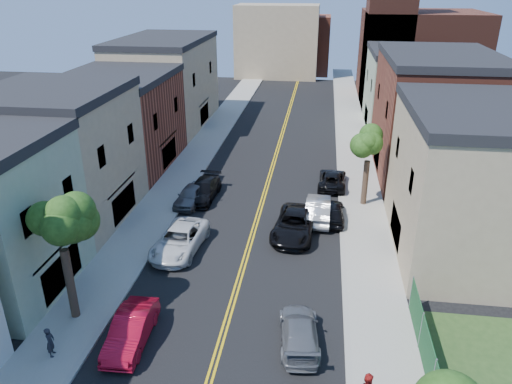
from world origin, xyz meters
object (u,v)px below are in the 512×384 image
at_px(black_car_right, 333,212).
at_px(black_suv_lane, 295,224).
at_px(black_car_left, 203,190).
at_px(red_sedan, 131,330).
at_px(grey_car_right, 299,332).
at_px(white_pickup, 180,240).
at_px(grey_car_left, 191,195).
at_px(dark_car_right_far, 332,179).
at_px(silver_car_right, 318,209).
at_px(pedestrian_left, 50,342).

xyz_separation_m(black_car_right, black_suv_lane, (-2.62, -2.50, 0.10)).
relative_size(black_car_left, black_car_right, 1.23).
bearing_deg(black_car_right, red_sedan, 56.00).
relative_size(black_car_left, black_suv_lane, 0.88).
bearing_deg(black_suv_lane, grey_car_right, -79.27).
bearing_deg(white_pickup, grey_car_left, 103.85).
relative_size(red_sedan, black_car_right, 1.10).
height_order(dark_car_right_far, black_suv_lane, black_suv_lane).
height_order(red_sedan, black_car_left, red_sedan).
bearing_deg(black_car_left, grey_car_left, -120.56).
bearing_deg(white_pickup, black_car_right, 34.44).
distance_m(black_car_left, dark_car_right_far, 10.97).
bearing_deg(white_pickup, black_suv_lane, 28.12).
bearing_deg(silver_car_right, white_pickup, 34.15).
relative_size(grey_car_right, dark_car_right_far, 0.95).
xyz_separation_m(white_pickup, silver_car_right, (8.80, 5.75, 0.04)).
bearing_deg(red_sedan, silver_car_right, 56.80).
height_order(grey_car_right, silver_car_right, silver_car_right).
bearing_deg(dark_car_right_far, black_car_right, 92.48).
distance_m(silver_car_right, dark_car_right_far, 6.34).
xyz_separation_m(grey_car_left, grey_car_right, (9.30, -14.73, -0.06)).
distance_m(black_car_left, black_car_right, 10.57).
distance_m(grey_car_right, dark_car_right_far, 19.76).
distance_m(white_pickup, grey_car_left, 7.12).
bearing_deg(dark_car_right_far, red_sedan, 67.22).
bearing_deg(black_car_right, dark_car_right_far, -89.77).
height_order(white_pickup, black_car_left, white_pickup).
bearing_deg(dark_car_right_far, white_pickup, 53.00).
height_order(grey_car_left, silver_car_right, silver_car_right).
height_order(grey_car_left, black_car_right, grey_car_left).
relative_size(grey_car_right, black_suv_lane, 0.79).
relative_size(grey_car_left, black_car_right, 1.03).
distance_m(red_sedan, white_pickup, 8.76).
xyz_separation_m(white_pickup, pedestrian_left, (-3.22, -10.27, 0.13)).
bearing_deg(grey_car_right, black_suv_lane, -91.18).
bearing_deg(black_car_right, black_car_left, -13.49).
bearing_deg(black_suv_lane, pedestrian_left, -122.15).
distance_m(red_sedan, dark_car_right_far, 22.94).
height_order(black_car_left, silver_car_right, silver_car_right).
height_order(black_suv_lane, pedestrian_left, pedestrian_left).
height_order(grey_car_right, black_suv_lane, black_suv_lane).
height_order(red_sedan, dark_car_right_far, red_sedan).
bearing_deg(grey_car_right, pedestrian_left, 6.68).
height_order(silver_car_right, dark_car_right_far, silver_car_right).
relative_size(black_car_right, dark_car_right_far, 0.86).
bearing_deg(grey_car_right, black_car_left, -67.61).
bearing_deg(grey_car_left, grey_car_right, -51.48).
distance_m(grey_car_right, black_suv_lane, 10.87).
xyz_separation_m(grey_car_left, pedestrian_left, (-2.10, -17.30, 0.19)).
xyz_separation_m(silver_car_right, black_suv_lane, (-1.54, -2.62, -0.02)).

